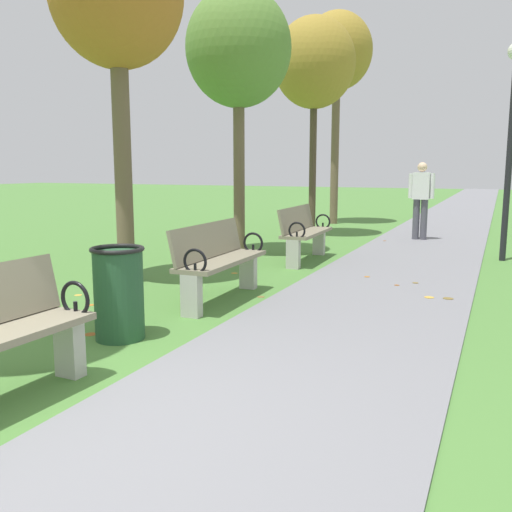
{
  "coord_description": "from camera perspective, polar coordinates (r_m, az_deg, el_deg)",
  "views": [
    {
      "loc": [
        2.44,
        -2.4,
        1.54
      ],
      "look_at": [
        -0.05,
        3.22,
        0.55
      ],
      "focal_mm": 38.86,
      "sensor_mm": 36.0,
      "label": 1
    }
  ],
  "objects": [
    {
      "name": "park_bench_2",
      "position": [
        6.38,
        -3.88,
        -0.37
      ],
      "size": [
        0.51,
        1.61,
        0.9
      ],
      "color": "gray",
      "rests_on": "ground"
    },
    {
      "name": "tree_3",
      "position": [
        9.97,
        -1.81,
        20.41
      ],
      "size": [
        1.79,
        1.79,
        4.51
      ],
      "color": "brown",
      "rests_on": "ground"
    },
    {
      "name": "tree_5",
      "position": [
        15.68,
        8.35,
        19.93
      ],
      "size": [
        1.85,
        1.85,
        5.58
      ],
      "color": "brown",
      "rests_on": "ground"
    },
    {
      "name": "pedestrian_walking",
      "position": [
        12.21,
        16.62,
        5.89
      ],
      "size": [
        0.53,
        0.23,
        1.62
      ],
      "color": "#4C4C56",
      "rests_on": "paved_walkway"
    },
    {
      "name": "scattered_leaves",
      "position": [
        5.65,
        -1.75,
        -6.52
      ],
      "size": [
        4.28,
        10.85,
        0.02
      ],
      "color": "#93511E",
      "rests_on": "ground"
    },
    {
      "name": "ground_plane",
      "position": [
        3.75,
        -20.38,
        -15.67
      ],
      "size": [
        80.0,
        80.0,
        0.0
      ],
      "primitive_type": "plane",
      "color": "#4C7F38"
    },
    {
      "name": "lamp_post",
      "position": [
        10.0,
        24.88,
        12.73
      ],
      "size": [
        0.28,
        0.28,
        3.48
      ],
      "color": "black",
      "rests_on": "ground"
    },
    {
      "name": "trash_bin",
      "position": [
        5.12,
        -13.94,
        -3.7
      ],
      "size": [
        0.48,
        0.48,
        0.84
      ],
      "color": "#234C2D",
      "rests_on": "ground"
    },
    {
      "name": "park_bench_3",
      "position": [
        9.15,
        4.99,
        2.49
      ],
      "size": [
        0.53,
        1.62,
        0.9
      ],
      "color": "gray",
      "rests_on": "ground"
    },
    {
      "name": "paved_walkway",
      "position": [
        20.5,
        20.15,
        4.3
      ],
      "size": [
        2.21,
        44.0,
        0.02
      ],
      "primitive_type": "cube",
      "color": "slate",
      "rests_on": "ground"
    },
    {
      "name": "tree_4",
      "position": [
        12.73,
        6.03,
        19.07
      ],
      "size": [
        1.77,
        1.77,
        4.75
      ],
      "color": "#4C3D2D",
      "rests_on": "ground"
    }
  ]
}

